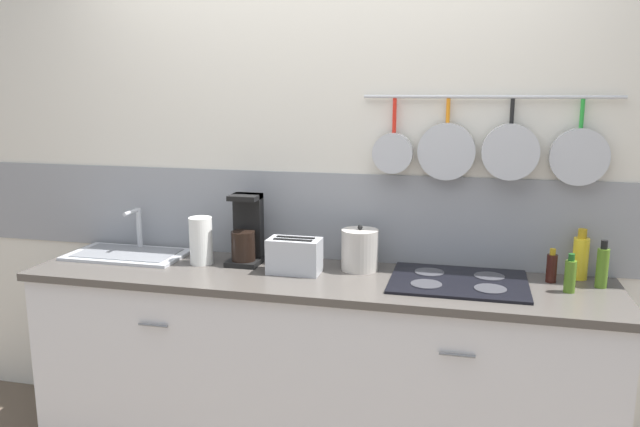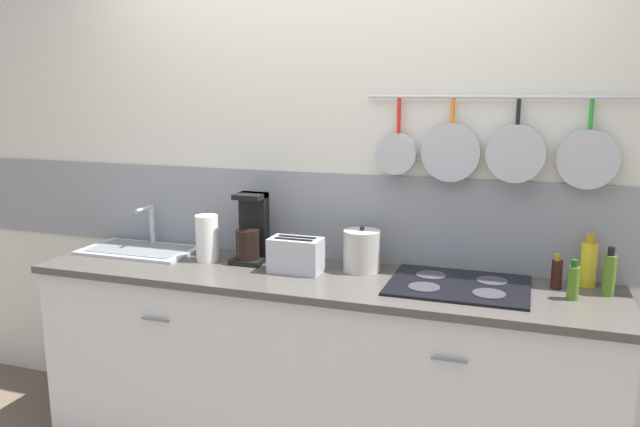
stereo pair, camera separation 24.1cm
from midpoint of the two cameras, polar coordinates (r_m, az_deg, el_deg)
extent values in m
cube|color=silver|center=(3.06, 3.71, 3.26)|extent=(7.20, 0.06, 2.60)
cube|color=gray|center=(3.09, 3.65, -0.20)|extent=(7.20, 0.07, 0.43)
cylinder|color=#B7BABF|center=(2.87, 18.10, 10.08)|extent=(1.12, 0.02, 0.02)
cylinder|color=red|center=(2.91, 9.62, 8.79)|extent=(0.02, 0.02, 0.16)
cylinder|color=#B7BABF|center=(2.89, 9.41, 5.39)|extent=(0.18, 0.06, 0.18)
cylinder|color=orange|center=(2.88, 14.45, 9.05)|extent=(0.02, 0.02, 0.11)
cylinder|color=#B7BABF|center=(2.87, 14.24, 5.39)|extent=(0.26, 0.04, 0.26)
cylinder|color=black|center=(2.87, 20.03, 8.73)|extent=(0.02, 0.02, 0.11)
cylinder|color=#B7BABF|center=(2.85, 19.80, 5.16)|extent=(0.25, 0.07, 0.25)
cylinder|color=green|center=(2.89, 25.80, 8.15)|extent=(0.02, 0.02, 0.12)
cylinder|color=#B7BABF|center=(2.89, 25.53, 4.46)|extent=(0.25, 0.04, 0.25)
cube|color=silver|center=(3.00, 1.77, -14.26)|extent=(2.62, 0.55, 0.86)
cylinder|color=slate|center=(2.91, -12.52, -9.51)|extent=(0.14, 0.01, 0.01)
cylinder|color=slate|center=(2.53, 14.51, -12.90)|extent=(0.14, 0.01, 0.01)
cube|color=#4C4742|center=(2.84, 1.82, -6.07)|extent=(2.66, 0.59, 0.03)
cube|color=#B7BABF|center=(3.34, -14.22, -3.30)|extent=(0.58, 0.33, 0.01)
cube|color=slate|center=(3.34, -14.23, -3.14)|extent=(0.50, 0.27, 0.00)
cylinder|color=#B7BABF|center=(3.42, -13.17, -1.10)|extent=(0.03, 0.03, 0.23)
cylinder|color=#B7BABF|center=(3.34, -13.85, 0.39)|extent=(0.02, 0.13, 0.02)
cylinder|color=white|center=(3.08, -8.08, -2.27)|extent=(0.11, 0.11, 0.23)
cube|color=black|center=(3.05, -4.18, -4.26)|extent=(0.15, 0.17, 0.02)
cube|color=black|center=(3.07, -3.80, -1.17)|extent=(0.14, 0.06, 0.34)
cylinder|color=black|center=(3.01, -4.36, -2.85)|extent=(0.12, 0.12, 0.14)
cube|color=black|center=(3.00, -4.13, 1.59)|extent=(0.14, 0.13, 0.02)
cube|color=#B7BABF|center=(2.87, 0.17, -3.87)|extent=(0.24, 0.13, 0.16)
cube|color=black|center=(2.82, 0.02, -2.38)|extent=(0.18, 0.02, 0.00)
cube|color=black|center=(2.87, 0.32, -2.17)|extent=(0.18, 0.02, 0.00)
cube|color=black|center=(2.90, -2.23, -3.04)|extent=(0.02, 0.02, 0.02)
cylinder|color=beige|center=(2.90, 6.24, -3.43)|extent=(0.17, 0.17, 0.19)
sphere|color=black|center=(2.87, 6.29, -1.35)|extent=(0.02, 0.02, 0.02)
cube|color=black|center=(2.77, 15.03, -6.40)|extent=(0.59, 0.46, 0.01)
cylinder|color=#38383D|center=(2.69, 12.07, -6.61)|extent=(0.13, 0.13, 0.00)
cylinder|color=#38383D|center=(2.68, 17.73, -7.01)|extent=(0.13, 0.13, 0.00)
cylinder|color=#38383D|center=(2.87, 12.52, -5.53)|extent=(0.13, 0.13, 0.00)
cylinder|color=#38383D|center=(2.85, 17.83, -5.89)|extent=(0.13, 0.13, 0.00)
cylinder|color=#33140F|center=(2.87, 23.11, -5.17)|extent=(0.05, 0.05, 0.12)
cylinder|color=#B28C19|center=(2.85, 23.23, -3.72)|extent=(0.03, 0.03, 0.03)
cylinder|color=#4C721E|center=(2.75, 24.51, -5.86)|extent=(0.05, 0.05, 0.14)
cylinder|color=#194C19|center=(2.73, 24.65, -4.20)|extent=(0.03, 0.03, 0.03)
cylinder|color=yellow|center=(2.95, 25.53, -4.30)|extent=(0.07, 0.07, 0.19)
cylinder|color=#B28C19|center=(2.92, 25.72, -2.15)|extent=(0.04, 0.04, 0.04)
cylinder|color=#4C721E|center=(2.86, 27.17, -5.10)|extent=(0.05, 0.05, 0.17)
cylinder|color=black|center=(2.83, 27.35, -3.10)|extent=(0.03, 0.03, 0.04)
camera|label=1|loc=(0.12, -87.49, 0.50)|focal=35.00mm
camera|label=2|loc=(0.12, 92.51, -0.50)|focal=35.00mm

